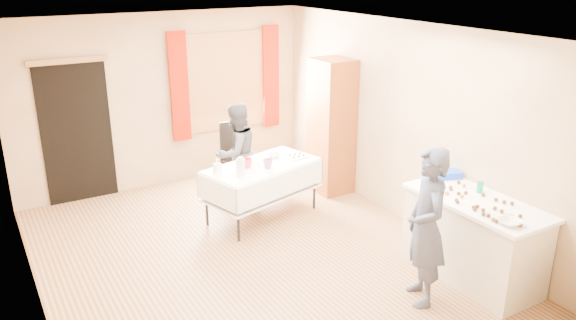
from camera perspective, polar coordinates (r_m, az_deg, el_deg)
floor at (r=6.72m, az=-4.01°, el=-9.76°), size 4.50×5.50×0.02m
ceiling at (r=5.90m, az=-4.62°, el=13.02°), size 4.50×5.50×0.02m
wall_back at (r=8.66m, az=-12.48°, el=5.90°), size 4.50×0.02×2.60m
wall_front at (r=4.10m, az=13.41°, el=-9.85°), size 4.50×0.02×2.60m
wall_left at (r=5.64m, az=-25.35°, el=-2.93°), size 0.02×5.50×2.60m
wall_right at (r=7.41m, az=11.58°, el=3.70°), size 0.02×5.50×2.60m
window_frame at (r=8.93m, az=-6.36°, el=7.96°), size 1.32×0.06×1.52m
window_pane at (r=8.92m, az=-6.32°, el=7.95°), size 1.20×0.02×1.40m
curtain_left at (r=8.60m, az=-10.99°, el=7.28°), size 0.28×0.06×1.65m
curtain_right at (r=9.22m, az=-1.77°, el=8.44°), size 0.28×0.06×1.65m
doorway at (r=8.42m, az=-20.67°, el=2.58°), size 0.95×0.04×2.00m
door_lintel at (r=8.17m, az=-21.48°, el=9.38°), size 1.05×0.06×0.08m
cabinet at (r=8.25m, az=4.42°, el=3.42°), size 0.50×0.60×1.98m
counter at (r=6.41m, az=18.26°, el=-7.63°), size 0.73×1.53×0.91m
party_table at (r=7.49m, az=-2.65°, el=-2.65°), size 1.70×1.16×0.75m
chair at (r=8.37m, az=-4.94°, el=-1.23°), size 0.45×0.45×1.06m
girl at (r=5.70m, az=13.86°, el=-6.65°), size 0.89×0.84×1.63m
woman at (r=7.95m, az=-5.27°, el=0.70°), size 1.00×0.93×1.44m
soda_can at (r=6.40m, az=18.93°, el=-2.65°), size 0.09×0.09×0.12m
mixing_bowl at (r=5.75m, az=21.63°, el=-5.91°), size 0.23×0.23×0.05m
foam_block at (r=6.56m, az=14.14°, el=-1.81°), size 0.17×0.13×0.08m
blue_basket at (r=6.74m, az=15.84°, el=-1.40°), size 0.35×0.30×0.08m
pitcher at (r=6.98m, az=-4.83°, el=-0.78°), size 0.12×0.12×0.22m
cup_red at (r=7.27m, az=-4.30°, el=-0.32°), size 0.19×0.19×0.12m
cup_rainbow at (r=7.24m, az=-2.06°, el=-0.37°), size 0.14×0.14×0.12m
small_bowl at (r=7.65m, az=-1.44°, el=0.48°), size 0.26×0.26×0.05m
pastry_tray at (r=7.63m, az=0.90°, el=0.31°), size 0.31×0.24×0.02m
bottle at (r=7.13m, az=-7.21°, el=-0.58°), size 0.12×0.12×0.18m
cake_balls at (r=6.10m, az=18.79°, el=-4.14°), size 0.52×1.12×0.04m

